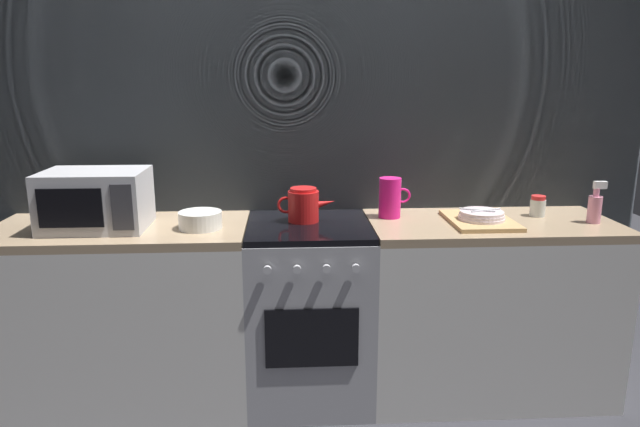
{
  "coord_description": "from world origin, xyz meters",
  "views": [
    {
      "loc": [
        -0.11,
        -2.67,
        1.59
      ],
      "look_at": [
        0.05,
        0.0,
        0.95
      ],
      "focal_mm": 32.32,
      "sensor_mm": 36.0,
      "label": 1
    }
  ],
  "objects_px": {
    "dish_pile": "(481,218)",
    "spice_jar": "(538,206)",
    "microwave": "(96,200)",
    "kettle": "(304,205)",
    "mixing_bowl": "(200,220)",
    "pitcher": "(390,198)",
    "spray_bottle": "(595,207)",
    "stove_unit": "(309,311)"
  },
  "relations": [
    {
      "from": "mixing_bowl",
      "to": "dish_pile",
      "type": "distance_m",
      "value": 1.34
    },
    {
      "from": "pitcher",
      "to": "spice_jar",
      "type": "height_order",
      "value": "pitcher"
    },
    {
      "from": "kettle",
      "to": "spray_bottle",
      "type": "height_order",
      "value": "spray_bottle"
    },
    {
      "from": "spray_bottle",
      "to": "microwave",
      "type": "bearing_deg",
      "value": 179.04
    },
    {
      "from": "stove_unit",
      "to": "kettle",
      "type": "height_order",
      "value": "kettle"
    },
    {
      "from": "kettle",
      "to": "pitcher",
      "type": "bearing_deg",
      "value": 7.44
    },
    {
      "from": "mixing_bowl",
      "to": "dish_pile",
      "type": "bearing_deg",
      "value": 0.9
    },
    {
      "from": "pitcher",
      "to": "spice_jar",
      "type": "relative_size",
      "value": 1.9
    },
    {
      "from": "pitcher",
      "to": "dish_pile",
      "type": "distance_m",
      "value": 0.45
    },
    {
      "from": "microwave",
      "to": "kettle",
      "type": "xyz_separation_m",
      "value": [
        0.96,
        0.07,
        -0.05
      ]
    },
    {
      "from": "microwave",
      "to": "kettle",
      "type": "bearing_deg",
      "value": 4.21
    },
    {
      "from": "spice_jar",
      "to": "pitcher",
      "type": "bearing_deg",
      "value": 178.51
    },
    {
      "from": "stove_unit",
      "to": "spice_jar",
      "type": "distance_m",
      "value": 1.27
    },
    {
      "from": "spice_jar",
      "to": "spray_bottle",
      "type": "height_order",
      "value": "spray_bottle"
    },
    {
      "from": "dish_pile",
      "to": "spice_jar",
      "type": "height_order",
      "value": "spice_jar"
    },
    {
      "from": "microwave",
      "to": "mixing_bowl",
      "type": "relative_size",
      "value": 2.3
    },
    {
      "from": "stove_unit",
      "to": "kettle",
      "type": "distance_m",
      "value": 0.53
    },
    {
      "from": "microwave",
      "to": "mixing_bowl",
      "type": "bearing_deg",
      "value": -4.05
    },
    {
      "from": "kettle",
      "to": "spice_jar",
      "type": "xyz_separation_m",
      "value": [
        1.18,
        0.04,
        -0.03
      ]
    },
    {
      "from": "kettle",
      "to": "pitcher",
      "type": "height_order",
      "value": "pitcher"
    },
    {
      "from": "mixing_bowl",
      "to": "dish_pile",
      "type": "relative_size",
      "value": 0.5
    },
    {
      "from": "microwave",
      "to": "mixing_bowl",
      "type": "distance_m",
      "value": 0.49
    },
    {
      "from": "dish_pile",
      "to": "spice_jar",
      "type": "xyz_separation_m",
      "value": [
        0.33,
        0.12,
        0.03
      ]
    },
    {
      "from": "kettle",
      "to": "mixing_bowl",
      "type": "height_order",
      "value": "kettle"
    },
    {
      "from": "microwave",
      "to": "dish_pile",
      "type": "distance_m",
      "value": 1.82
    },
    {
      "from": "microwave",
      "to": "pitcher",
      "type": "relative_size",
      "value": 2.3
    },
    {
      "from": "dish_pile",
      "to": "spray_bottle",
      "type": "relative_size",
      "value": 1.97
    },
    {
      "from": "dish_pile",
      "to": "spray_bottle",
      "type": "bearing_deg",
      "value": -2.78
    },
    {
      "from": "microwave",
      "to": "spice_jar",
      "type": "relative_size",
      "value": 4.38
    },
    {
      "from": "mixing_bowl",
      "to": "spray_bottle",
      "type": "distance_m",
      "value": 1.88
    },
    {
      "from": "stove_unit",
      "to": "dish_pile",
      "type": "bearing_deg",
      "value": -2.17
    },
    {
      "from": "stove_unit",
      "to": "spice_jar",
      "type": "height_order",
      "value": "spice_jar"
    },
    {
      "from": "mixing_bowl",
      "to": "spray_bottle",
      "type": "height_order",
      "value": "spray_bottle"
    },
    {
      "from": "pitcher",
      "to": "dish_pile",
      "type": "relative_size",
      "value": 0.5
    },
    {
      "from": "stove_unit",
      "to": "kettle",
      "type": "bearing_deg",
      "value": 112.83
    },
    {
      "from": "kettle",
      "to": "spice_jar",
      "type": "bearing_deg",
      "value": 1.8
    },
    {
      "from": "kettle",
      "to": "dish_pile",
      "type": "height_order",
      "value": "kettle"
    },
    {
      "from": "kettle",
      "to": "mixing_bowl",
      "type": "relative_size",
      "value": 1.42
    },
    {
      "from": "spray_bottle",
      "to": "stove_unit",
      "type": "bearing_deg",
      "value": 177.59
    },
    {
      "from": "spice_jar",
      "to": "spray_bottle",
      "type": "distance_m",
      "value": 0.26
    },
    {
      "from": "mixing_bowl",
      "to": "kettle",
      "type": "bearing_deg",
      "value": 12.22
    },
    {
      "from": "kettle",
      "to": "dish_pile",
      "type": "bearing_deg",
      "value": -5.63
    }
  ]
}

